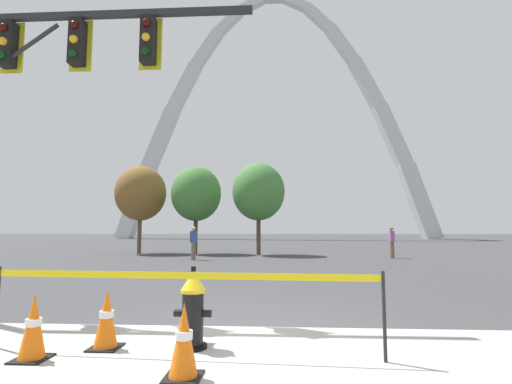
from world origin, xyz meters
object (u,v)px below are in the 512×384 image
(traffic_cone_mid_sidewalk, at_px, (184,341))
(traffic_signal_gantry, at_px, (22,83))
(fire_hydrant, at_px, (193,309))
(traffic_cone_curb_edge, at_px, (33,327))
(traffic_cone_by_hydrant, at_px, (106,319))
(pedestrian_walking_left, at_px, (194,243))
(monument_arch, at_px, (274,126))
(pedestrian_standing_center, at_px, (392,242))

(traffic_cone_mid_sidewalk, bearing_deg, traffic_signal_gantry, 143.18)
(traffic_cone_mid_sidewalk, bearing_deg, fire_hydrant, 97.38)
(traffic_cone_mid_sidewalk, relative_size, traffic_cone_curb_edge, 1.00)
(traffic_cone_curb_edge, bearing_deg, traffic_cone_by_hydrant, 34.54)
(traffic_cone_by_hydrant, xyz_separation_m, traffic_cone_mid_sidewalk, (1.17, -0.85, 0.00))
(traffic_cone_by_hydrant, bearing_deg, traffic_cone_curb_edge, -145.46)
(fire_hydrant, bearing_deg, pedestrian_walking_left, 102.65)
(traffic_cone_mid_sidewalk, relative_size, pedestrian_walking_left, 0.46)
(fire_hydrant, distance_m, traffic_cone_mid_sidewalk, 0.94)
(fire_hydrant, xyz_separation_m, monument_arch, (0.63, 54.63, 17.55))
(traffic_cone_mid_sidewalk, xyz_separation_m, traffic_cone_curb_edge, (-1.81, 0.41, 0.00))
(traffic_cone_mid_sidewalk, height_order, pedestrian_standing_center, pedestrian_standing_center)
(monument_arch, relative_size, pedestrian_standing_center, 31.81)
(traffic_signal_gantry, bearing_deg, traffic_cone_mid_sidewalk, -36.82)
(traffic_cone_curb_edge, distance_m, monument_arch, 57.95)
(fire_hydrant, xyz_separation_m, pedestrian_standing_center, (6.81, 14.82, 0.35))
(fire_hydrant, bearing_deg, traffic_cone_mid_sidewalk, -82.62)
(traffic_cone_by_hydrant, height_order, traffic_signal_gantry, traffic_signal_gantry)
(traffic_cone_by_hydrant, height_order, traffic_cone_mid_sidewalk, same)
(traffic_cone_by_hydrant, relative_size, traffic_cone_mid_sidewalk, 1.00)
(fire_hydrant, xyz_separation_m, pedestrian_walking_left, (-2.96, 13.18, 0.35))
(traffic_cone_by_hydrant, relative_size, monument_arch, 0.01)
(traffic_cone_by_hydrant, distance_m, traffic_signal_gantry, 5.26)
(traffic_cone_by_hydrant, bearing_deg, monument_arch, 88.23)
(pedestrian_standing_center, bearing_deg, traffic_cone_by_hydrant, -117.82)
(traffic_cone_by_hydrant, xyz_separation_m, pedestrian_standing_center, (7.86, 14.89, 0.46))
(fire_hydrant, height_order, pedestrian_walking_left, pedestrian_walking_left)
(pedestrian_standing_center, bearing_deg, pedestrian_walking_left, -170.49)
(pedestrian_walking_left, bearing_deg, traffic_cone_curb_edge, -84.70)
(monument_arch, bearing_deg, traffic_cone_by_hydrant, -91.77)
(traffic_signal_gantry, distance_m, pedestrian_standing_center, 16.99)
(traffic_cone_mid_sidewalk, bearing_deg, monument_arch, 89.47)
(traffic_cone_curb_edge, xyz_separation_m, traffic_signal_gantry, (-2.17, 2.57, 3.91))
(traffic_signal_gantry, relative_size, pedestrian_walking_left, 4.04)
(fire_hydrant, relative_size, traffic_cone_curb_edge, 1.36)
(fire_hydrant, height_order, monument_arch, monument_arch)
(traffic_cone_by_hydrant, bearing_deg, pedestrian_standing_center, 62.18)
(traffic_signal_gantry, bearing_deg, monument_arch, 85.11)
(traffic_signal_gantry, xyz_separation_m, monument_arch, (4.50, 52.57, 13.75))
(traffic_signal_gantry, distance_m, pedestrian_walking_left, 11.69)
(monument_arch, bearing_deg, pedestrian_standing_center, -81.19)
(fire_hydrant, relative_size, pedestrian_standing_center, 0.62)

